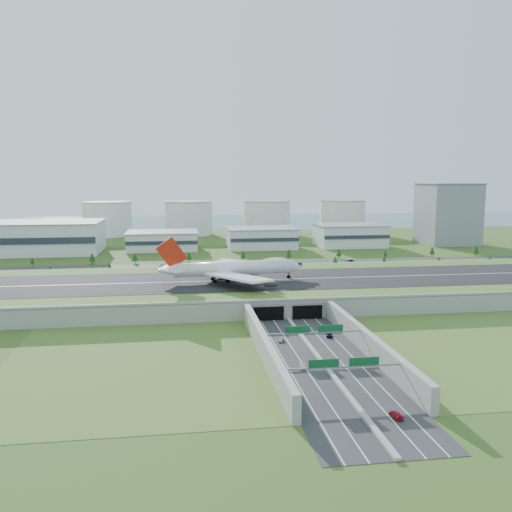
{
  "coord_description": "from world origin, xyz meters",
  "views": [
    {
      "loc": [
        -46.27,
        -274.23,
        61.31
      ],
      "look_at": [
        -1.8,
        35.0,
        15.64
      ],
      "focal_mm": 38.0,
      "sensor_mm": 36.0,
      "label": 1
    }
  ],
  "objects": [
    {
      "name": "car_1",
      "position": [
        -7.59,
        -110.31,
        0.9
      ],
      "size": [
        2.33,
        4.9,
        1.55
      ],
      "primitive_type": "imported",
      "rotation": [
        0.0,
        0.0,
        -0.15
      ],
      "color": "silver",
      "rests_on": "ground"
    },
    {
      "name": "office_tower",
      "position": [
        200.0,
        195.0,
        27.5
      ],
      "size": [
        46.0,
        46.0,
        55.0
      ],
      "primitive_type": "cube",
      "color": "gray",
      "rests_on": "ground"
    },
    {
      "name": "fuel_tank_c",
      "position": [
        50.0,
        310.0,
        17.5
      ],
      "size": [
        50.0,
        50.0,
        35.0
      ],
      "primitive_type": "cylinder",
      "color": "silver",
      "rests_on": "ground"
    },
    {
      "name": "hangar_mid_a",
      "position": [
        -60.0,
        190.0,
        7.5
      ],
      "size": [
        58.0,
        42.0,
        15.0
      ],
      "primitive_type": "cube",
      "color": "silver",
      "rests_on": "ground"
    },
    {
      "name": "car_0",
      "position": [
        -8.95,
        -81.18,
        0.81
      ],
      "size": [
        3.16,
        4.33,
        1.37
      ],
      "primitive_type": "imported",
      "rotation": [
        0.0,
        0.0,
        -0.44
      ],
      "color": "silver",
      "rests_on": "ground"
    },
    {
      "name": "car_5",
      "position": [
        78.22,
        103.74,
        0.8
      ],
      "size": [
        4.14,
        1.54,
        1.35
      ],
      "primitive_type": "imported",
      "rotation": [
        0.0,
        0.0,
        -1.54
      ],
      "color": "black",
      "rests_on": "ground"
    },
    {
      "name": "tree_row",
      "position": [
        8.29,
        94.54,
        4.65
      ],
      "size": [
        507.83,
        48.61,
        8.37
      ],
      "color": "#3D2819",
      "rests_on": "ground"
    },
    {
      "name": "car_3",
      "position": [
        8.08,
        -149.2,
        0.9
      ],
      "size": [
        2.56,
        5.49,
        1.55
      ],
      "primitive_type": "imported",
      "rotation": [
        0.0,
        0.0,
        3.21
      ],
      "color": "#AF1019",
      "rests_on": "ground"
    },
    {
      "name": "airfield_deck",
      "position": [
        0.0,
        -0.09,
        4.12
      ],
      "size": [
        520.0,
        100.0,
        9.2
      ],
      "color": "#969791",
      "rests_on": "ground"
    },
    {
      "name": "fuel_tank_d",
      "position": [
        135.0,
        310.0,
        17.5
      ],
      "size": [
        50.0,
        50.0,
        35.0
      ],
      "primitive_type": "cylinder",
      "color": "silver",
      "rests_on": "ground"
    },
    {
      "name": "boeing_747",
      "position": [
        -18.39,
        -0.69,
        14.84
      ],
      "size": [
        78.4,
        73.79,
        24.25
      ],
      "rotation": [
        0.0,
        0.0,
        0.1
      ],
      "color": "white",
      "rests_on": "airfield_deck"
    },
    {
      "name": "hangar_mid_c",
      "position": [
        105.0,
        190.0,
        9.5
      ],
      "size": [
        58.0,
        42.0,
        19.0
      ],
      "primitive_type": "cube",
      "color": "silver",
      "rests_on": "ground"
    },
    {
      "name": "fuel_tank_a",
      "position": [
        -120.0,
        310.0,
        17.5
      ],
      "size": [
        50.0,
        50.0,
        35.0
      ],
      "primitive_type": "cylinder",
      "color": "silver",
      "rests_on": "ground"
    },
    {
      "name": "sign_gantry_far",
      "position": [
        0.0,
        -130.04,
        6.95
      ],
      "size": [
        38.7,
        0.7,
        9.8
      ],
      "color": "gray",
      "rests_on": "ground"
    },
    {
      "name": "sign_gantry_near",
      "position": [
        0.0,
        -95.04,
        6.95
      ],
      "size": [
        38.7,
        0.7,
        9.8
      ],
      "color": "gray",
      "rests_on": "ground"
    },
    {
      "name": "bay_water",
      "position": [
        0.0,
        480.0,
        0.03
      ],
      "size": [
        1200.0,
        260.0,
        0.06
      ],
      "primitive_type": "cube",
      "color": "#37586A",
      "rests_on": "ground"
    },
    {
      "name": "hangar_mid_b",
      "position": [
        25.0,
        190.0,
        8.5
      ],
      "size": [
        58.0,
        42.0,
        17.0
      ],
      "primitive_type": "cube",
      "color": "silver",
      "rests_on": "ground"
    },
    {
      "name": "underpass_road",
      "position": [
        0.0,
        -99.42,
        3.43
      ],
      "size": [
        38.8,
        120.4,
        8.0
      ],
      "color": "#28282B",
      "rests_on": "ground"
    },
    {
      "name": "car_2",
      "position": [
        10.68,
        -77.43,
        0.84
      ],
      "size": [
        3.34,
        5.53,
        1.44
      ],
      "primitive_type": "imported",
      "rotation": [
        0.0,
        0.0,
        2.95
      ],
      "color": "#0B133A",
      "rests_on": "ground"
    },
    {
      "name": "ground",
      "position": [
        0.0,
        0.0,
        0.0
      ],
      "size": [
        1200.0,
        1200.0,
        0.0
      ],
      "primitive_type": "plane",
      "color": "#304515",
      "rests_on": "ground"
    },
    {
      "name": "hangar_west",
      "position": [
        -170.0,
        185.0,
        12.5
      ],
      "size": [
        120.0,
        60.0,
        25.0
      ],
      "primitive_type": "cube",
      "color": "silver",
      "rests_on": "ground"
    },
    {
      "name": "fuel_tank_b",
      "position": [
        -35.0,
        310.0,
        17.5
      ],
      "size": [
        50.0,
        50.0,
        35.0
      ],
      "primitive_type": "cylinder",
      "color": "silver",
      "rests_on": "ground"
    },
    {
      "name": "car_7",
      "position": [
        -57.8,
        104.43,
        0.94
      ],
      "size": [
        6.12,
        3.93,
        1.65
      ],
      "primitive_type": "imported",
      "rotation": [
        0.0,
        0.0,
        -1.26
      ],
      "color": "white",
      "rests_on": "ground"
    },
    {
      "name": "north_expressway",
      "position": [
        0.0,
        95.0,
        0.06
      ],
      "size": [
        560.0,
        36.0,
        0.12
      ],
      "primitive_type": "cube",
      "color": "#28282B",
      "rests_on": "ground"
    },
    {
      "name": "car_4",
      "position": [
        -100.15,
        84.97,
        0.95
      ],
      "size": [
        4.96,
        2.23,
        1.65
      ],
      "primitive_type": "imported",
      "rotation": [
        0.0,
        0.0,
        1.63
      ],
      "color": "#56565B",
      "rests_on": "ground"
    }
  ]
}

